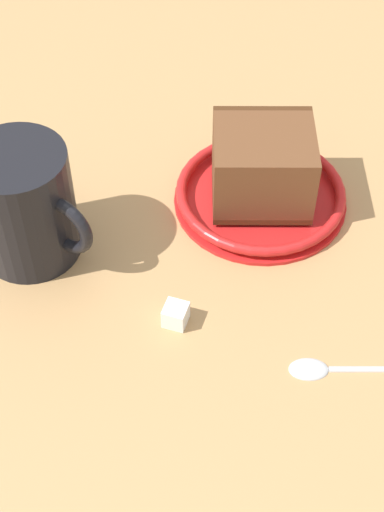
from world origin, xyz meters
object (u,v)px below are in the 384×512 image
small_plate (260,195)px  tea_mug (25,205)px  teaspoon (332,367)px  cake_slice (263,166)px  sugar_cube (176,315)px

small_plate → tea_mug: 20.69cm
tea_mug → teaspoon: bearing=83.8°
cake_slice → tea_mug: bearing=-52.2°
teaspoon → small_plate: bearing=-145.6°
cake_slice → sugar_cube: 15.80cm
cake_slice → teaspoon: size_ratio=0.99×
small_plate → sugar_cube: size_ratio=8.59×
small_plate → sugar_cube: bearing=-7.8°
cake_slice → tea_mug: size_ratio=0.98×
small_plate → teaspoon: bearing=34.4°
small_plate → cake_slice: (-0.26, -0.10, 3.23)cm
tea_mug → sugar_cube: bearing=78.3°
teaspoon → sugar_cube: 12.41cm
small_plate → teaspoon: (15.07, 10.32, -0.47)cm
tea_mug → sugar_cube: tea_mug is taller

